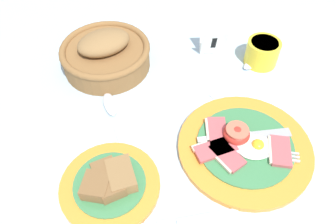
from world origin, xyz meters
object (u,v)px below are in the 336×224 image
at_px(bread_basket, 106,54).
at_px(bread_plate, 110,184).
at_px(breakfast_plate, 244,146).
at_px(teaspoon_near_cup, 113,113).
at_px(number_card, 213,41).
at_px(sugar_cup, 262,52).
at_px(teaspoon_by_saucer, 246,68).
at_px(fork_on_cloth, 187,220).

bearing_deg(bread_basket, bread_plate, -93.17).
distance_m(breakfast_plate, bread_plate, 0.26).
distance_m(breakfast_plate, teaspoon_near_cup, 0.28).
bearing_deg(breakfast_plate, number_card, 86.23).
bearing_deg(bread_basket, sugar_cup, -8.93).
relative_size(teaspoon_by_saucer, fork_on_cloth, 0.92).
height_order(sugar_cup, fork_on_cloth, sugar_cup).
bearing_deg(teaspoon_by_saucer, fork_on_cloth, -157.74).
height_order(sugar_cup, bread_basket, bread_basket).
xyz_separation_m(sugar_cup, teaspoon_by_saucer, (-0.04, -0.02, -0.03)).
xyz_separation_m(sugar_cup, number_card, (-0.11, 0.06, 0.00)).
bearing_deg(sugar_cup, teaspoon_near_cup, -164.68).
bearing_deg(fork_on_cloth, bread_basket, -76.02).
bearing_deg(fork_on_cloth, teaspoon_near_cup, -67.97).
bearing_deg(teaspoon_by_saucer, breakfast_plate, -145.42).
distance_m(bread_basket, fork_on_cloth, 0.43).
distance_m(bread_plate, bread_basket, 0.33).
relative_size(bread_basket, fork_on_cloth, 1.14).
relative_size(sugar_cup, teaspoon_near_cup, 0.41).
relative_size(breakfast_plate, fork_on_cloth, 1.41).
relative_size(bread_plate, number_card, 2.44).
bearing_deg(bread_plate, sugar_cup, 35.00).
bearing_deg(teaspoon_near_cup, teaspoon_by_saucer, -84.21).
relative_size(teaspoon_by_saucer, teaspoon_near_cup, 0.88).
bearing_deg(bread_plate, fork_on_cloth, -35.61).
xyz_separation_m(breakfast_plate, sugar_cup, (0.13, 0.24, 0.02)).
relative_size(sugar_cup, teaspoon_by_saucer, 0.46).
bearing_deg(sugar_cup, fork_on_cloth, -126.76).
distance_m(breakfast_plate, bread_basket, 0.38).
distance_m(bread_plate, sugar_cup, 0.47).
bearing_deg(teaspoon_near_cup, bread_plate, 165.78).
relative_size(bread_plate, teaspoon_by_saucer, 1.05).
xyz_separation_m(breakfast_plate, teaspoon_by_saucer, (0.09, 0.22, -0.01)).
xyz_separation_m(teaspoon_by_saucer, fork_on_cloth, (-0.23, -0.34, -0.00)).
xyz_separation_m(bread_plate, teaspoon_near_cup, (0.02, 0.17, -0.01)).
relative_size(bread_plate, fork_on_cloth, 0.97).
distance_m(sugar_cup, number_card, 0.12).
relative_size(bread_basket, teaspoon_by_saucer, 1.24).
bearing_deg(bread_basket, fork_on_cloth, -76.19).
height_order(bread_plate, bread_basket, bread_basket).
distance_m(breakfast_plate, teaspoon_by_saucer, 0.23).
bearing_deg(teaspoon_by_saucer, bread_basket, 132.71).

